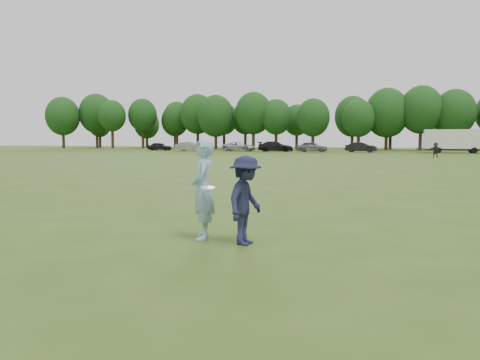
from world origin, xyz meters
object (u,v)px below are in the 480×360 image
Objects in this scene: car_a at (160,146)px; car_f at (361,147)px; defender at (246,200)px; car_d at (276,146)px; car_c at (239,147)px; player_far_d at (436,150)px; car_e at (312,147)px; thrower at (203,189)px; car_b at (190,146)px; cargo_trailer at (455,140)px.

car_f is at bearing -92.45° from car_a.
car_d is (-14.35, 60.97, -0.06)m from defender.
car_c is at bearing 25.93° from defender.
player_far_d reaches higher than car_d.
car_a is at bearing 87.01° from car_e.
thrower is 0.44× the size of car_b.
thrower is at bearing -169.72° from car_d.
cargo_trailer is at bearing -85.96° from car_b.
defender reaches higher than car_e.
car_f is at bearing -85.25° from car_b.
thrower is 0.22× the size of cargo_trailer.
thrower reaches higher than car_c.
player_far_d is at bearing -114.20° from car_a.
player_far_d is 0.36× the size of car_b.
defender is at bearing -154.35° from car_b.
defender is at bearing -159.23° from car_c.
car_b is 0.50× the size of cargo_trailer.
player_far_d reaches higher than car_e.
thrower is at bearing -173.08° from car_f.
player_far_d is 0.18× the size of cargo_trailer.
car_a is at bearing 91.79° from car_c.
car_a is 0.76× the size of car_c.
car_a is at bearing 86.83° from car_d.
car_d is (19.75, -0.35, 0.10)m from car_a.
car_a is 44.74m from cargo_trailer.
car_d is (5.86, -0.18, 0.05)m from car_c.
car_b reaches higher than car_c.
cargo_trailer reaches higher than player_far_d.
car_e is 1.03× the size of car_f.
defender is 0.37× the size of car_b.
car_e is (11.54, -1.04, 0.04)m from car_c.
cargo_trailer is at bearing 147.85° from thrower.
cargo_trailer is (30.84, 0.30, 1.05)m from car_c.
defender is 0.31× the size of car_d.
car_e is 19.37m from cargo_trailer.
car_d is 5.75m from car_e.
defender is at bearing -99.82° from cargo_trailer.
car_a is 19.75m from car_d.
car_f is at bearing -177.95° from cargo_trailer.
car_c is (7.52, 2.07, -0.01)m from car_b.
defender is 0.18× the size of cargo_trailer.
player_far_d is at bearing -146.31° from car_f.
cargo_trailer is (12.39, 0.44, 1.05)m from car_f.
car_f is at bearing 9.30° from defender.
thrower is at bearing -155.03° from car_b.
car_d is (-13.40, 60.76, -0.21)m from thrower.
car_a is at bearing 95.60° from car_f.
car_f is 0.49× the size of cargo_trailer.
player_far_d is at bearing -129.99° from car_d.
car_d is 0.59× the size of cargo_trailer.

